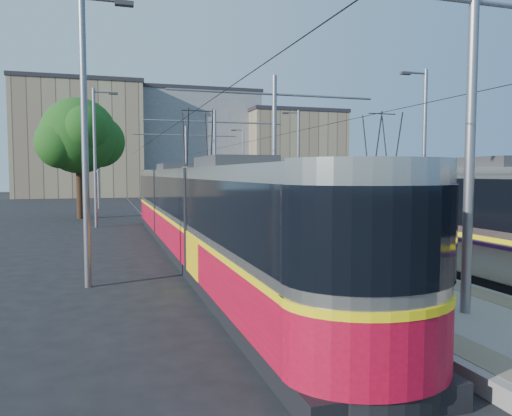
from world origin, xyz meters
name	(u,v)px	position (x,y,z in m)	size (l,w,h in m)	color
ground	(367,285)	(0.00, 0.00, 0.00)	(160.00, 160.00, 0.00)	black
platform	(226,223)	(0.00, 17.00, 0.15)	(4.00, 50.00, 0.30)	gray
tactile_strip_left	(202,221)	(-1.45, 17.00, 0.30)	(0.70, 50.00, 0.01)	gray
tactile_strip_right	(249,219)	(1.45, 17.00, 0.30)	(0.70, 50.00, 0.01)	gray
rails	(226,225)	(0.00, 17.00, 0.02)	(8.71, 70.00, 0.03)	gray
track_arrow	(283,328)	(-3.60, -3.00, 0.01)	(1.20, 5.00, 0.01)	silver
tram_left	(198,211)	(-3.60, 6.51, 1.71)	(2.43, 27.63, 5.50)	black
tram_right	(380,205)	(3.60, 5.32, 1.86)	(2.43, 28.98, 5.50)	black
catenary	(238,148)	(0.00, 14.15, 4.52)	(9.20, 70.00, 7.00)	slate
street_lamps	(212,158)	(0.00, 21.00, 4.18)	(15.18, 38.22, 8.00)	slate
shelter	(243,206)	(-0.16, 12.47, 1.43)	(0.72, 1.04, 2.16)	black
tree	(84,138)	(-8.29, 24.39, 5.61)	(5.71, 5.28, 8.30)	#382314
building_left	(80,140)	(-10.00, 60.00, 7.68)	(16.32, 12.24, 15.33)	gray
building_centre	(192,144)	(6.00, 64.00, 7.64)	(18.36, 14.28, 15.25)	gray
building_right	(292,153)	(20.00, 58.00, 6.20)	(14.28, 10.20, 12.38)	gray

